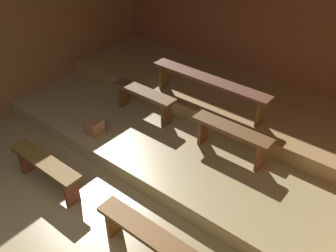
% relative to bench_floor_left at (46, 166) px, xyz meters
% --- Properties ---
extents(ground, '(6.76, 5.72, 0.08)m').
position_rel_bench_floor_left_xyz_m(ground, '(0.90, 1.51, -0.40)').
color(ground, '#9B8659').
extents(wall_back, '(6.76, 0.06, 2.80)m').
position_rel_bench_floor_left_xyz_m(wall_back, '(0.90, 4.00, 1.04)').
color(wall_back, '#965337').
rests_on(wall_back, ground).
extents(wall_left, '(0.06, 5.72, 2.80)m').
position_rel_bench_floor_left_xyz_m(wall_left, '(-2.11, 1.51, 1.04)').
color(wall_left, brown).
rests_on(wall_left, ground).
extents(platform_lower, '(5.96, 3.27, 0.26)m').
position_rel_bench_floor_left_xyz_m(platform_lower, '(0.90, 2.34, -0.23)').
color(platform_lower, tan).
rests_on(platform_lower, ground).
extents(platform_middle, '(5.96, 1.75, 0.26)m').
position_rel_bench_floor_left_xyz_m(platform_middle, '(0.90, 3.09, 0.02)').
color(platform_middle, '#A88251').
rests_on(platform_middle, platform_lower).
extents(bench_floor_left, '(1.25, 0.26, 0.46)m').
position_rel_bench_floor_left_xyz_m(bench_floor_left, '(0.00, 0.00, 0.00)').
color(bench_floor_left, brown).
rests_on(bench_floor_left, ground).
extents(bench_floor_right, '(1.25, 0.26, 0.46)m').
position_rel_bench_floor_left_xyz_m(bench_floor_right, '(1.80, 0.00, 0.00)').
color(bench_floor_right, brown).
rests_on(bench_floor_right, ground).
extents(bench_lower_left, '(1.19, 0.26, 0.46)m').
position_rel_bench_floor_left_xyz_m(bench_lower_left, '(0.07, 1.92, 0.25)').
color(bench_lower_left, brown).
rests_on(bench_lower_left, platform_lower).
extents(bench_lower_right, '(1.19, 0.26, 0.46)m').
position_rel_bench_floor_left_xyz_m(bench_lower_right, '(1.73, 1.92, 0.25)').
color(bench_lower_right, brown).
rests_on(bench_lower_right, platform_lower).
extents(bench_middle_center, '(2.09, 0.26, 0.46)m').
position_rel_bench_floor_left_xyz_m(bench_middle_center, '(0.92, 2.52, 0.54)').
color(bench_middle_center, brown).
rests_on(bench_middle_center, platform_middle).
extents(wooden_crate_lower, '(0.23, 0.23, 0.23)m').
position_rel_bench_floor_left_xyz_m(wooden_crate_lower, '(-0.18, 1.03, 0.01)').
color(wooden_crate_lower, '#976247').
rests_on(wooden_crate_lower, platform_lower).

